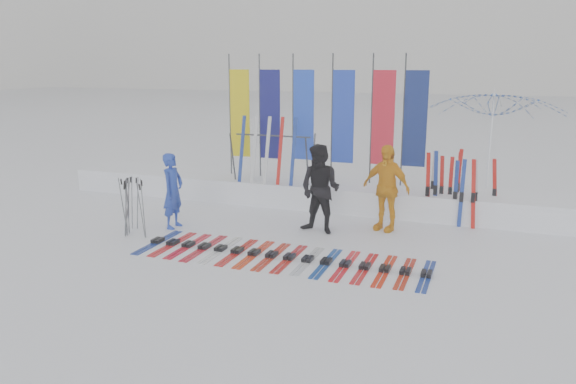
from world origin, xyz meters
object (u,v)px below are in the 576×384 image
at_px(person_black, 320,189).
at_px(ski_rack, 273,151).
at_px(tent_canopy, 490,150).
at_px(person_blue, 173,191).
at_px(person_yellow, 386,188).
at_px(ski_row, 280,256).

xyz_separation_m(person_black, ski_rack, (-1.85, 1.93, 0.43)).
height_order(person_black, tent_canopy, tent_canopy).
distance_m(person_blue, person_black, 3.23).
bearing_deg(person_yellow, tent_canopy, 69.19).
bearing_deg(ski_row, tent_canopy, 54.67).
xyz_separation_m(person_yellow, ski_rack, (-3.12, 1.25, 0.44)).
distance_m(person_black, ski_rack, 2.71).
height_order(tent_canopy, ski_row, tent_canopy).
distance_m(person_black, tent_canopy, 4.60).
relative_size(tent_canopy, ski_row, 0.61).
bearing_deg(tent_canopy, person_blue, -148.75).
bearing_deg(person_black, person_blue, -155.28).
distance_m(ski_row, ski_rack, 4.30).
bearing_deg(person_yellow, person_blue, -143.50).
xyz_separation_m(tent_canopy, ski_rack, (-5.15, -1.23, -0.12)).
bearing_deg(tent_canopy, ski_rack, -166.56).
bearing_deg(tent_canopy, person_black, -136.28).
xyz_separation_m(ski_row, ski_rack, (-1.63, 3.75, 1.35)).
bearing_deg(person_black, ski_rack, 145.13).
bearing_deg(person_blue, tent_canopy, -58.09).
xyz_separation_m(person_yellow, tent_canopy, (2.03, 2.48, 0.57)).
xyz_separation_m(person_blue, person_yellow, (4.41, 1.43, 0.11)).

